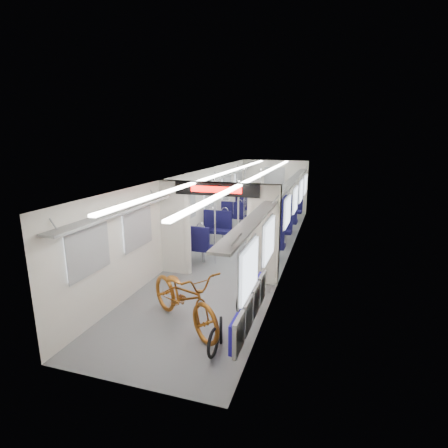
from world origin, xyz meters
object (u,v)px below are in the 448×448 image
at_px(bike_hoop_b, 221,331).
at_px(bike_hoop_c, 241,302).
at_px(stanchion_far_right, 260,204).
at_px(seat_bay_far_left, 240,209).
at_px(seat_bay_far_right, 287,212).
at_px(flip_bench, 250,308).
at_px(stanchion_far_left, 244,202).
at_px(bicycle, 184,297).
at_px(bike_hoop_a, 213,344).
at_px(stanchion_near_left, 215,222).
at_px(seat_bay_near_right, 274,234).
at_px(seat_bay_near_left, 206,233).
at_px(stanchion_near_right, 238,227).

relative_size(bike_hoop_b, bike_hoop_c, 0.90).
bearing_deg(bike_hoop_b, stanchion_far_right, 96.07).
height_order(seat_bay_far_left, stanchion_far_right, stanchion_far_right).
height_order(bike_hoop_b, seat_bay_far_right, seat_bay_far_right).
bearing_deg(stanchion_far_right, flip_bench, -79.66).
bearing_deg(seat_bay_far_right, stanchion_far_right, -109.83).
relative_size(bike_hoop_c, seat_bay_far_right, 0.22).
distance_m(bike_hoop_c, seat_bay_far_right, 7.03).
xyz_separation_m(seat_bay_far_right, stanchion_far_left, (-1.26, -1.64, 0.59)).
xyz_separation_m(bicycle, seat_bay_far_left, (-1.07, 7.89, -0.02)).
relative_size(bike_hoop_a, stanchion_near_left, 0.21).
height_order(seat_bay_near_right, stanchion_far_right, stanchion_far_right).
bearing_deg(bike_hoop_b, seat_bay_near_left, 113.07).
bearing_deg(stanchion_near_left, bicycle, -81.21).
relative_size(seat_bay_near_left, stanchion_near_right, 0.96).
xyz_separation_m(seat_bay_far_left, stanchion_far_right, (1.20, -1.99, 0.61)).
xyz_separation_m(bike_hoop_c, seat_bay_near_left, (-1.91, 3.29, 0.34)).
relative_size(seat_bay_near_left, seat_bay_far_left, 1.07).
height_order(flip_bench, bike_hoop_b, flip_bench).
relative_size(bike_hoop_c, stanchion_near_right, 0.21).
bearing_deg(stanchion_far_right, bike_hoop_a, -84.25).
bearing_deg(bike_hoop_a, stanchion_near_left, 108.38).
xyz_separation_m(bicycle, bike_hoop_c, (0.84, 0.76, -0.34)).
xyz_separation_m(flip_bench, stanchion_far_left, (-1.68, 6.23, 0.57)).
xyz_separation_m(bike_hoop_b, seat_bay_far_left, (-1.86, 8.20, 0.34)).
bearing_deg(bike_hoop_b, bicycle, 158.41).
bearing_deg(seat_bay_near_left, bike_hoop_c, -59.81).
bearing_deg(stanchion_near_right, stanchion_far_left, 101.58).
bearing_deg(bike_hoop_a, stanchion_far_left, 100.33).
xyz_separation_m(bicycle, stanchion_near_right, (0.23, 2.78, 0.59)).
bearing_deg(bike_hoop_a, stanchion_near_right, 99.12).
height_order(bicycle, stanchion_near_left, stanchion_near_left).
height_order(flip_bench, seat_bay_far_left, seat_bay_far_left).
height_order(seat_bay_near_left, stanchion_far_left, stanchion_far_left).
distance_m(seat_bay_far_right, stanchion_far_left, 2.15).
distance_m(seat_bay_far_left, stanchion_near_left, 4.84).
bearing_deg(bicycle, stanchion_far_left, 40.09).
relative_size(seat_bay_far_left, stanchion_far_left, 0.89).
xyz_separation_m(seat_bay_near_left, seat_bay_near_right, (1.87, 0.65, -0.03)).
bearing_deg(bike_hoop_b, seat_bay_far_right, 89.90).
distance_m(bicycle, seat_bay_near_right, 4.77).
xyz_separation_m(bike_hoop_a, bike_hoop_b, (-0.01, 0.40, -0.02)).
height_order(bicycle, stanchion_far_left, stanchion_far_left).
xyz_separation_m(bicycle, seat_bay_far_right, (0.80, 7.78, 0.00)).
xyz_separation_m(seat_bay_near_right, seat_bay_far_right, (-0.00, 3.08, 0.04)).
relative_size(stanchion_near_right, stanchion_far_right, 1.00).
height_order(flip_bench, stanchion_far_left, stanchion_far_left).
height_order(bike_hoop_a, seat_bay_far_left, seat_bay_far_left).
height_order(seat_bay_far_right, stanchion_near_left, stanchion_near_left).
bearing_deg(seat_bay_near_right, seat_bay_far_left, 120.38).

